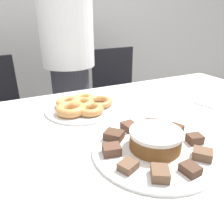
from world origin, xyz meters
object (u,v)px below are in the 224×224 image
at_px(frosted_cake, 155,139).
at_px(person_standing, 69,58).
at_px(napkin, 213,102).
at_px(office_chair_right, 121,104).
at_px(plate_cake, 154,149).
at_px(plate_donuts, 82,108).

bearing_deg(frosted_cake, person_standing, 89.87).
bearing_deg(frosted_cake, napkin, 22.71).
distance_m(person_standing, office_chair_right, 0.70).
height_order(office_chair_right, frosted_cake, office_chair_right).
bearing_deg(plate_cake, person_standing, 89.87).
height_order(person_standing, plate_cake, person_standing).
bearing_deg(person_standing, frosted_cake, -90.13).
relative_size(plate_cake, napkin, 2.11).
distance_m(office_chair_right, plate_donuts, 0.99).
height_order(person_standing, napkin, person_standing).
distance_m(plate_cake, frosted_cake, 0.04).
height_order(office_chair_right, plate_donuts, office_chair_right).
bearing_deg(plate_donuts, napkin, -18.54).
bearing_deg(frosted_cake, plate_cake, 0.00).
bearing_deg(plate_cake, napkin, 22.71).
relative_size(person_standing, napkin, 9.09).
xyz_separation_m(person_standing, frosted_cake, (-0.00, -0.95, -0.09)).
bearing_deg(person_standing, office_chair_right, 20.26).
bearing_deg(office_chair_right, napkin, -92.36).
xyz_separation_m(plate_donuts, napkin, (0.60, -0.20, -0.00)).
bearing_deg(plate_cake, plate_donuts, 103.39).
relative_size(person_standing, plate_donuts, 5.19).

